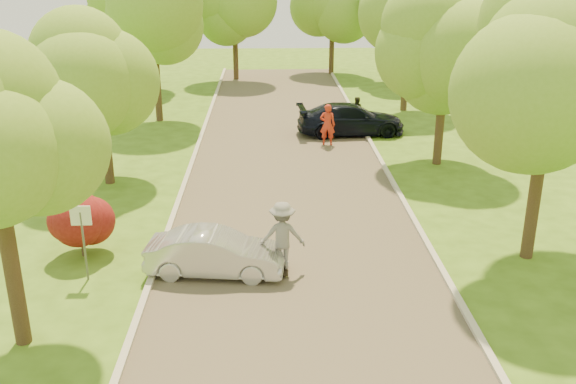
{
  "coord_description": "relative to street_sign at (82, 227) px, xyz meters",
  "views": [
    {
      "loc": [
        -0.82,
        -11.88,
        8.41
      ],
      "look_at": [
        -0.18,
        7.23,
        1.3
      ],
      "focal_mm": 40.0,
      "sensor_mm": 36.0,
      "label": 1
    }
  ],
  "objects": [
    {
      "name": "tree_bg_a",
      "position": [
        -2.98,
        26.0,
        3.75
      ],
      "size": [
        5.12,
        5.0,
        7.72
      ],
      "color": "#382619",
      "rests_on": "ground"
    },
    {
      "name": "skateboarder",
      "position": [
        5.36,
        0.3,
        -0.46
      ],
      "size": [
        1.27,
        0.74,
        1.96
      ],
      "primitive_type": "imported",
      "rotation": [
        0.0,
        0.0,
        3.16
      ],
      "color": "slate",
      "rests_on": "longboard"
    },
    {
      "name": "tree_bg_d",
      "position": [
        10.02,
        32.0,
        3.75
      ],
      "size": [
        5.12,
        5.0,
        7.72
      ],
      "color": "#382619",
      "rests_on": "ground"
    },
    {
      "name": "curb_right",
      "position": [
        9.85,
        4.0,
        -1.5
      ],
      "size": [
        0.18,
        60.0,
        0.12
      ],
      "primitive_type": "cube",
      "color": "#B2AD9E",
      "rests_on": "ground"
    },
    {
      "name": "person_striped",
      "position": [
        7.78,
        13.0,
        -0.59
      ],
      "size": [
        0.78,
        0.59,
        1.95
      ],
      "primitive_type": "imported",
      "rotation": [
        0.0,
        0.0,
        2.96
      ],
      "color": "#B52C1B",
      "rests_on": "ground"
    },
    {
      "name": "person_olive",
      "position": [
        9.6,
        16.57,
        -0.81
      ],
      "size": [
        0.9,
        0.83,
        1.51
      ],
      "primitive_type": "imported",
      "rotation": [
        0.0,
        0.0,
        3.58
      ],
      "color": "#2E321E",
      "rests_on": "ground"
    },
    {
      "name": "dark_sedan",
      "position": [
        9.1,
        14.87,
        -0.8
      ],
      "size": [
        5.4,
        2.51,
        1.53
      ],
      "primitive_type": "imported",
      "rotation": [
        0.0,
        0.0,
        1.64
      ],
      "color": "black",
      "rests_on": "ground"
    },
    {
      "name": "tree_r_mida",
      "position": [
        12.82,
        1.0,
        3.97
      ],
      "size": [
        5.13,
        5.0,
        7.95
      ],
      "color": "#382619",
      "rests_on": "ground"
    },
    {
      "name": "tree_bg_b",
      "position": [
        14.02,
        28.0,
        3.97
      ],
      "size": [
        5.12,
        5.0,
        7.95
      ],
      "color": "#382619",
      "rests_on": "ground"
    },
    {
      "name": "curb_left",
      "position": [
        1.75,
        4.0,
        -1.5
      ],
      "size": [
        0.18,
        60.0,
        0.12
      ],
      "primitive_type": "cube",
      "color": "#B2AD9E",
      "rests_on": "ground"
    },
    {
      "name": "street_sign",
      "position": [
        0.0,
        0.0,
        0.0
      ],
      "size": [
        0.55,
        0.06,
        2.17
      ],
      "color": "#59595E",
      "rests_on": "ground"
    },
    {
      "name": "longboard",
      "position": [
        5.36,
        0.3,
        -1.45
      ],
      "size": [
        0.29,
        1.01,
        0.12
      ],
      "rotation": [
        0.0,
        0.0,
        3.16
      ],
      "color": "black",
      "rests_on": "ground"
    },
    {
      "name": "red_shrub",
      "position": [
        -0.5,
        1.5,
        -0.47
      ],
      "size": [
        1.7,
        1.7,
        1.95
      ],
      "color": "#382619",
      "rests_on": "ground"
    },
    {
      "name": "tree_bg_c",
      "position": [
        3.01,
        30.0,
        3.46
      ],
      "size": [
        4.92,
        4.8,
        7.33
      ],
      "color": "#382619",
      "rests_on": "ground"
    },
    {
      "name": "tree_r_midb",
      "position": [
        12.4,
        10.0,
        3.32
      ],
      "size": [
        4.51,
        4.4,
        7.01
      ],
      "color": "#382619",
      "rests_on": "ground"
    },
    {
      "name": "tree_l_midb",
      "position": [
        -1.01,
        8.0,
        3.02
      ],
      "size": [
        4.3,
        4.2,
        6.62
      ],
      "color": "#382619",
      "rests_on": "ground"
    },
    {
      "name": "tree_r_far",
      "position": [
        13.03,
        20.0,
        4.27
      ],
      "size": [
        5.33,
        5.2,
        8.34
      ],
      "color": "#382619",
      "rests_on": "ground"
    },
    {
      "name": "ground",
      "position": [
        5.8,
        -4.0,
        -1.56
      ],
      "size": [
        100.0,
        100.0,
        0.0
      ],
      "primitive_type": "plane",
      "color": "#3E6217",
      "rests_on": "ground"
    },
    {
      "name": "silver_sedan",
      "position": [
        3.5,
        0.24,
        -0.93
      ],
      "size": [
        3.95,
        1.75,
        1.26
      ],
      "primitive_type": "imported",
      "rotation": [
        0.0,
        0.0,
        1.46
      ],
      "color": "#B4B5B9",
      "rests_on": "ground"
    },
    {
      "name": "tree_l_far",
      "position": [
        -0.59,
        18.0,
        3.9
      ],
      "size": [
        4.92,
        4.8,
        7.79
      ],
      "color": "#382619",
      "rests_on": "ground"
    },
    {
      "name": "road",
      "position": [
        5.8,
        4.0,
        -1.56
      ],
      "size": [
        8.0,
        60.0,
        0.01
      ],
      "primitive_type": "cube",
      "color": "#4C4438",
      "rests_on": "ground"
    }
  ]
}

